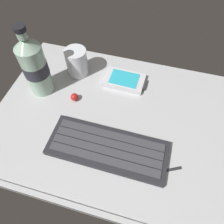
# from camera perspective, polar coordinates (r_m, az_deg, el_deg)

# --- Properties ---
(ground_plane) EXTENTS (0.64, 0.48, 0.03)m
(ground_plane) POSITION_cam_1_polar(r_m,az_deg,el_deg) (0.58, -0.06, -2.38)
(ground_plane) COLOR #B7BABC
(keyboard) EXTENTS (0.29, 0.11, 0.02)m
(keyboard) POSITION_cam_1_polar(r_m,az_deg,el_deg) (0.53, -1.19, -9.62)
(keyboard) COLOR #232328
(keyboard) RESTS_ON ground_plane
(handheld_device) EXTENTS (0.13, 0.08, 0.02)m
(handheld_device) POSITION_cam_1_polar(r_m,az_deg,el_deg) (0.65, 3.23, 8.50)
(handheld_device) COLOR silver
(handheld_device) RESTS_ON ground_plane
(juice_cup) EXTENTS (0.06, 0.06, 0.09)m
(juice_cup) POSITION_cam_1_polar(r_m,az_deg,el_deg) (0.66, -9.35, 12.78)
(juice_cup) COLOR silver
(juice_cup) RESTS_ON ground_plane
(water_bottle) EXTENTS (0.07, 0.07, 0.21)m
(water_bottle) POSITION_cam_1_polar(r_m,az_deg,el_deg) (0.61, -19.96, 11.46)
(water_bottle) COLOR #9EC1A8
(water_bottle) RESTS_ON ground_plane
(trackball_mouse) EXTENTS (0.02, 0.02, 0.02)m
(trackball_mouse) POSITION_cam_1_polar(r_m,az_deg,el_deg) (0.61, -10.01, 3.96)
(trackball_mouse) COLOR red
(trackball_mouse) RESTS_ON ground_plane
(stylus_pen) EXTENTS (0.09, 0.05, 0.01)m
(stylus_pen) POSITION_cam_1_polar(r_m,az_deg,el_deg) (0.52, 13.19, -15.10)
(stylus_pen) COLOR #26262B
(stylus_pen) RESTS_ON ground_plane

